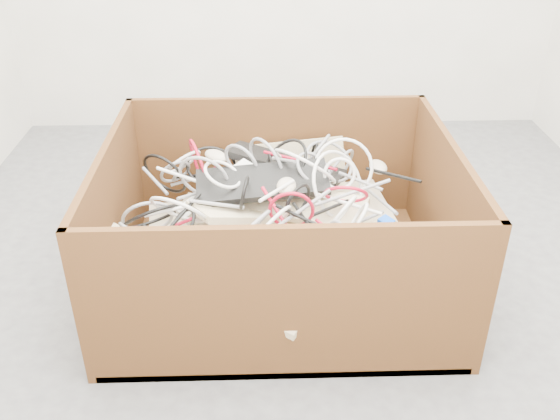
{
  "coord_description": "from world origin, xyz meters",
  "views": [
    {
      "loc": [
        -0.14,
        -1.94,
        1.41
      ],
      "look_at": [
        -0.08,
        -0.04,
        0.3
      ],
      "focal_mm": 39.43,
      "sensor_mm": 36.0,
      "label": 1
    }
  ],
  "objects_px": {
    "cardboard_box": "(276,250)",
    "power_strip_left": "(217,191)",
    "vga_plug": "(386,222)",
    "power_strip_right": "(190,251)"
  },
  "relations": [
    {
      "from": "cardboard_box",
      "to": "vga_plug",
      "type": "distance_m",
      "value": 0.44
    },
    {
      "from": "power_strip_right",
      "to": "vga_plug",
      "type": "distance_m",
      "value": 0.65
    },
    {
      "from": "power_strip_left",
      "to": "power_strip_right",
      "type": "relative_size",
      "value": 1.15
    },
    {
      "from": "power_strip_right",
      "to": "power_strip_left",
      "type": "bearing_deg",
      "value": 102.81
    },
    {
      "from": "power_strip_left",
      "to": "power_strip_right",
      "type": "xyz_separation_m",
      "value": [
        -0.06,
        -0.35,
        -0.02
      ]
    },
    {
      "from": "power_strip_left",
      "to": "vga_plug",
      "type": "bearing_deg",
      "value": -64.12
    },
    {
      "from": "power_strip_left",
      "to": "power_strip_right",
      "type": "distance_m",
      "value": 0.36
    },
    {
      "from": "power_strip_left",
      "to": "power_strip_right",
      "type": "bearing_deg",
      "value": -143.2
    },
    {
      "from": "cardboard_box",
      "to": "power_strip_left",
      "type": "height_order",
      "value": "cardboard_box"
    },
    {
      "from": "cardboard_box",
      "to": "vga_plug",
      "type": "relative_size",
      "value": 26.88
    }
  ]
}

